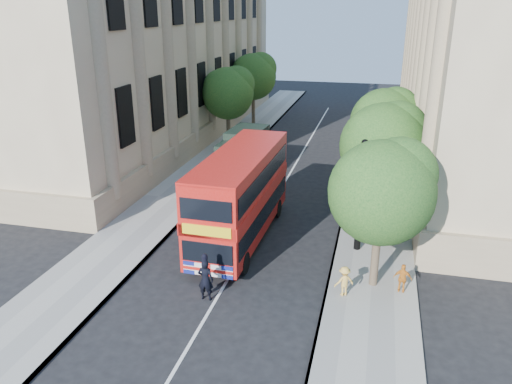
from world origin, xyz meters
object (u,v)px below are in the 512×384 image
Objects in this scene: lamp_post at (361,200)px; double_decker_bus at (241,193)px; police_constable at (206,280)px; box_van at (244,154)px; woman_pedestrian at (371,218)px.

lamp_post is 5.51m from double_decker_bus.
lamp_post is at bearing -134.36° from police_constable.
double_decker_bus is 1.72× the size of box_van.
police_constable is at bearing -87.34° from double_decker_bus.
lamp_post is 3.07× the size of police_constable.
box_van is 11.21m from woman_pedestrian.
lamp_post is 2.51m from woman_pedestrian.
box_van is (-2.40, 9.27, -0.86)m from double_decker_bus.
woman_pedestrian is (5.88, 7.34, 0.08)m from police_constable.
lamp_post is 0.97× the size of box_van.
lamp_post is 7.85m from police_constable.
box_van is at bearing -85.69° from woman_pedestrian.
lamp_post is 12.23m from box_van.
lamp_post reaches higher than double_decker_bus.
double_decker_bus is 9.61m from box_van.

